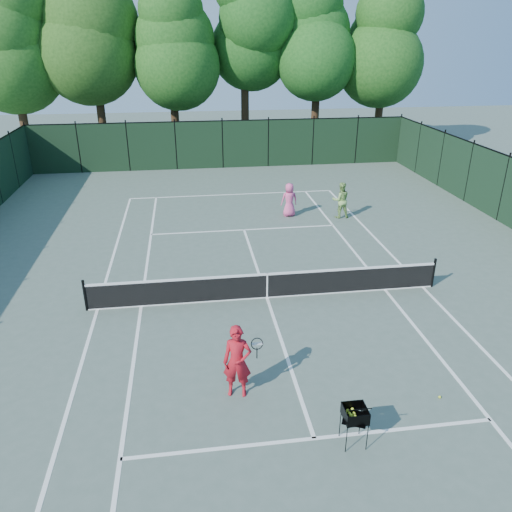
{
  "coord_description": "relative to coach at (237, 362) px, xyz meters",
  "views": [
    {
      "loc": [
        -2.42,
        -14.42,
        8.01
      ],
      "look_at": [
        -0.23,
        1.0,
        1.1
      ],
      "focal_mm": 35.0,
      "sensor_mm": 36.0,
      "label": 1
    }
  ],
  "objects": [
    {
      "name": "coach",
      "position": [
        0.0,
        0.0,
        0.0
      ],
      "size": [
        1.04,
        0.59,
        1.88
      ],
      "rotation": [
        0.0,
        0.0,
        -0.19
      ],
      "color": "#B11420",
      "rests_on": "ground"
    },
    {
      "name": "sideline_singles_right",
      "position": [
        5.6,
        4.68,
        -0.94
      ],
      "size": [
        0.1,
        23.77,
        0.01
      ],
      "primitive_type": "cube",
      "color": "white",
      "rests_on": "ground"
    },
    {
      "name": "tree_4",
      "position": [
        8.48,
        26.28,
        7.2
      ],
      "size": [
        6.2,
        6.2,
        12.97
      ],
      "color": "black",
      "rests_on": "ground"
    },
    {
      "name": "ball_hopper",
      "position": [
        2.26,
        -1.95,
        -0.15
      ],
      "size": [
        0.65,
        0.65,
        0.94
      ],
      "rotation": [
        0.0,
        0.0,
        -0.43
      ],
      "color": "black",
      "rests_on": "ground"
    },
    {
      "name": "service_line_near",
      "position": [
        1.48,
        -1.72,
        -0.94
      ],
      "size": [
        8.23,
        0.1,
        0.01
      ],
      "primitive_type": "cube",
      "color": "white",
      "rests_on": "ground"
    },
    {
      "name": "tree_5",
      "position": [
        13.48,
        26.78,
        6.77
      ],
      "size": [
        5.8,
        5.8,
        12.23
      ],
      "color": "black",
      "rests_on": "ground"
    },
    {
      "name": "ground",
      "position": [
        1.48,
        4.68,
        -0.94
      ],
      "size": [
        90.0,
        90.0,
        0.0
      ],
      "primitive_type": "plane",
      "color": "#4D5E52",
      "rests_on": "ground"
    },
    {
      "name": "fence_far",
      "position": [
        1.48,
        22.68,
        0.56
      ],
      "size": [
        24.0,
        0.05,
        3.0
      ],
      "primitive_type": "cube",
      "color": "black",
      "rests_on": "ground"
    },
    {
      "name": "loose_ball_near_cart",
      "position": [
        4.8,
        -0.86,
        -0.91
      ],
      "size": [
        0.07,
        0.07,
        0.07
      ],
      "primitive_type": "sphere",
      "color": "#C9D82C",
      "rests_on": "ground"
    },
    {
      "name": "sideline_doubles_left",
      "position": [
        -4.0,
        4.68,
        -0.94
      ],
      "size": [
        0.1,
        23.77,
        0.01
      ],
      "primitive_type": "cube",
      "color": "white",
      "rests_on": "ground"
    },
    {
      "name": "tree_1",
      "position": [
        -6.52,
        26.68,
        7.75
      ],
      "size": [
        6.8,
        6.8,
        13.98
      ],
      "color": "black",
      "rests_on": "ground"
    },
    {
      "name": "player_green",
      "position": [
        6.22,
        12.12,
        -0.08
      ],
      "size": [
        0.84,
        0.66,
        1.73
      ],
      "rotation": [
        0.0,
        0.0,
        3.14
      ],
      "color": "#83AF57",
      "rests_on": "ground"
    },
    {
      "name": "tree_0",
      "position": [
        -11.52,
        26.18,
        7.22
      ],
      "size": [
        6.4,
        6.4,
        13.14
      ],
      "color": "black",
      "rests_on": "ground"
    },
    {
      "name": "tree_3",
      "position": [
        3.48,
        26.98,
        8.07
      ],
      "size": [
        7.0,
        7.0,
        14.45
      ],
      "color": "black",
      "rests_on": "ground"
    },
    {
      "name": "sideline_doubles_right",
      "position": [
        6.97,
        4.68,
        -0.94
      ],
      "size": [
        0.1,
        23.77,
        0.01
      ],
      "primitive_type": "cube",
      "color": "white",
      "rests_on": "ground"
    },
    {
      "name": "service_line_far",
      "position": [
        1.48,
        11.08,
        -0.94
      ],
      "size": [
        8.23,
        0.1,
        0.01
      ],
      "primitive_type": "cube",
      "color": "white",
      "rests_on": "ground"
    },
    {
      "name": "baseline_far",
      "position": [
        1.48,
        16.57,
        -0.94
      ],
      "size": [
        10.97,
        0.1,
        0.01
      ],
      "primitive_type": "cube",
      "color": "white",
      "rests_on": "ground"
    },
    {
      "name": "tree_2",
      "position": [
        -1.52,
        26.48,
        6.79
      ],
      "size": [
        6.0,
        6.0,
        12.4
      ],
      "color": "black",
      "rests_on": "ground"
    },
    {
      "name": "center_service_line",
      "position": [
        1.48,
        4.68,
        -0.94
      ],
      "size": [
        0.1,
        12.8,
        0.01
      ],
      "primitive_type": "cube",
      "color": "white",
      "rests_on": "ground"
    },
    {
      "name": "tennis_net",
      "position": [
        1.48,
        4.68,
        -0.46
      ],
      "size": [
        11.69,
        0.09,
        1.06
      ],
      "color": "black",
      "rests_on": "ground"
    },
    {
      "name": "sideline_singles_left",
      "position": [
        -2.63,
        4.68,
        -0.94
      ],
      "size": [
        0.1,
        23.77,
        0.01
      ],
      "primitive_type": "cube",
      "color": "white",
      "rests_on": "ground"
    },
    {
      "name": "player_pink",
      "position": [
        3.85,
        12.67,
        -0.13
      ],
      "size": [
        0.83,
        0.58,
        1.62
      ],
      "rotation": [
        0.0,
        0.0,
        3.22
      ],
      "color": "#E14F8A",
      "rests_on": "ground"
    },
    {
      "name": "loose_ball_midcourt",
      "position": [
        -0.06,
        0.89,
        -0.91
      ],
      "size": [
        0.07,
        0.07,
        0.07
      ],
      "primitive_type": "sphere",
      "color": "yellow",
      "rests_on": "ground"
    }
  ]
}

